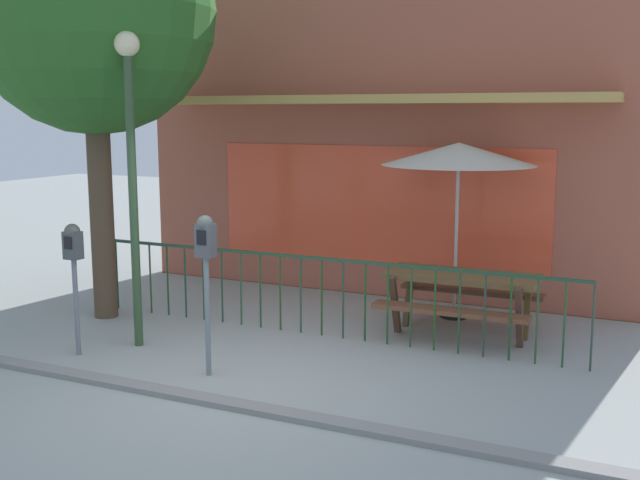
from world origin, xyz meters
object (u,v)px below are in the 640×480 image
object	(u,v)px
parking_meter_far	(73,254)
street_tree	(92,12)
picnic_table_left	(461,287)
patio_umbrella	(459,155)
parking_meter_near	(206,253)
street_lamp	(131,142)

from	to	relation	value
parking_meter_far	street_tree	bearing A→B (deg)	119.66
picnic_table_left	patio_umbrella	xyz separation A→B (m)	(-0.29, 0.81, 1.52)
parking_meter_far	street_tree	size ratio (longest dim) A/B	0.27
parking_meter_far	picnic_table_left	bearing A→B (deg)	34.05
patio_umbrella	parking_meter_near	bearing A→B (deg)	-117.70
patio_umbrella	street_tree	xyz separation A→B (m)	(-4.20, -1.89, 1.77)
picnic_table_left	street_tree	distance (m)	5.68
parking_meter_far	patio_umbrella	bearing A→B (deg)	44.21
patio_umbrella	parking_meter_far	world-z (taller)	patio_umbrella
patio_umbrella	street_tree	world-z (taller)	street_tree
picnic_table_left	parking_meter_near	world-z (taller)	parking_meter_near
patio_umbrella	parking_meter_far	size ratio (longest dim) A/B	1.55
parking_meter_near	street_tree	distance (m)	3.87
picnic_table_left	patio_umbrella	bearing A→B (deg)	109.70
patio_umbrella	street_lamp	xyz separation A→B (m)	(-3.01, -2.74, 0.22)
street_tree	patio_umbrella	bearing A→B (deg)	24.21
street_lamp	patio_umbrella	bearing A→B (deg)	42.32
street_tree	parking_meter_near	bearing A→B (deg)	-28.79
patio_umbrella	street_tree	bearing A→B (deg)	-155.79
picnic_table_left	parking_meter_near	xyz separation A→B (m)	(-2.00, -2.45, 0.67)
parking_meter_near	street_lamp	world-z (taller)	street_lamp
picnic_table_left	patio_umbrella	size ratio (longest dim) A/B	0.79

